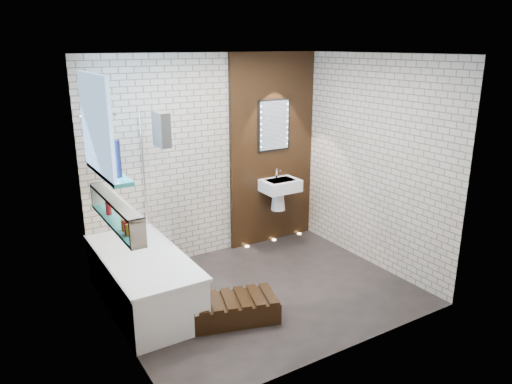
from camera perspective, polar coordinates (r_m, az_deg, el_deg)
ground at (r=5.59m, az=0.82°, el=-11.74°), size 3.20×3.20×0.00m
room_shell at (r=5.09m, az=0.89°, el=1.19°), size 3.24×3.20×2.60m
walnut_panel at (r=6.62m, az=1.93°, el=4.94°), size 1.30×0.06×2.60m
clerestory_window at (r=4.67m, az=-18.10°, el=6.47°), size 0.18×1.00×0.94m
display_niche at (r=4.66m, az=-16.24°, el=-2.31°), size 0.14×1.30×0.26m
bathtub at (r=5.36m, az=-13.16°, el=-10.05°), size 0.79×1.74×0.70m
bath_screen at (r=5.50m, az=-11.85°, el=1.83°), size 0.01×0.78×1.40m
towel at (r=5.11m, az=-11.10°, el=7.28°), size 0.11×0.27×0.36m
shower_head at (r=5.29m, az=-16.97°, el=8.83°), size 0.18×0.18×0.02m
washbasin at (r=6.60m, az=2.82°, el=0.28°), size 0.50×0.36×0.58m
led_mirror at (r=6.53m, az=2.14°, el=7.88°), size 0.50×0.02×0.70m
walnut_step at (r=5.04m, az=-3.22°, el=-13.76°), size 1.07×0.70×0.22m
niche_bottles at (r=4.55m, az=-15.73°, el=-3.29°), size 0.05×0.69×0.14m
sill_vases at (r=4.78m, az=-17.19°, el=3.86°), size 0.19×0.55×0.34m
floor_uplights at (r=6.96m, az=2.14°, el=-5.65°), size 0.96×0.06×0.01m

